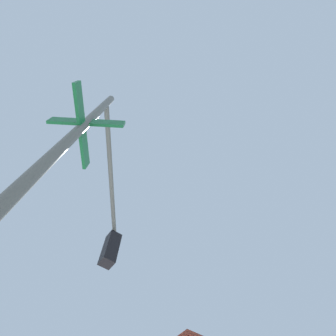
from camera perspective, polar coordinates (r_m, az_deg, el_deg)
The scene contains 1 object.
traffic_signal_near at distance 3.89m, azimuth -17.81°, elevation -10.45°, with size 2.30×3.23×5.96m.
Camera 1 is at (-6.41, -8.40, 1.33)m, focal length 25.40 mm.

